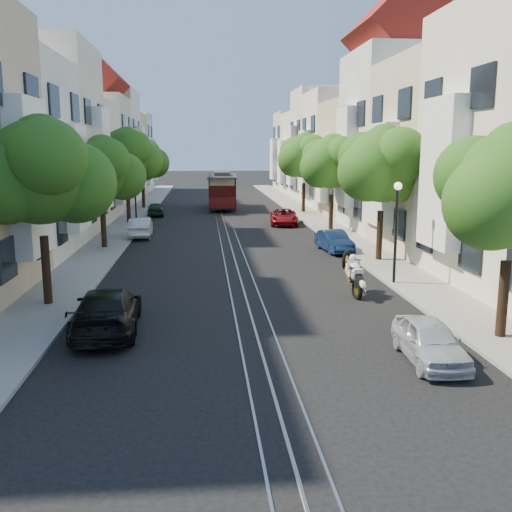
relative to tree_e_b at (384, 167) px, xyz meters
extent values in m
plane|color=black|center=(-7.26, 19.02, -4.73)|extent=(200.00, 200.00, 0.00)
cube|color=gray|center=(-0.01, 19.02, -4.67)|extent=(2.50, 80.00, 0.12)
cube|color=gray|center=(-14.51, 19.02, -4.67)|extent=(2.50, 80.00, 0.12)
cube|color=gray|center=(-7.81, 19.02, -4.72)|extent=(0.06, 80.00, 0.02)
cube|color=gray|center=(-7.26, 19.02, -4.72)|extent=(0.06, 80.00, 0.02)
cube|color=gray|center=(-6.71, 19.02, -4.72)|extent=(0.06, 80.00, 0.02)
cube|color=tan|center=(-7.26, 19.02, -4.73)|extent=(0.08, 80.00, 0.01)
cube|color=white|center=(0.94, -4.98, -0.11)|extent=(0.90, 3.04, 6.05)
cube|color=beige|center=(4.74, 3.02, 0.27)|extent=(7.00, 8.00, 10.00)
cube|color=white|center=(0.94, 3.02, -0.53)|extent=(0.90, 3.04, 5.50)
cube|color=silver|center=(4.74, 11.02, 1.27)|extent=(7.00, 8.00, 12.00)
cube|color=white|center=(0.94, 11.02, 0.31)|extent=(0.90, 3.04, 6.60)
cube|color=#C6B28C|center=(4.74, 19.02, -0.23)|extent=(7.00, 8.00, 9.00)
cube|color=white|center=(0.94, 19.02, -0.95)|extent=(0.90, 3.04, 4.95)
cube|color=white|center=(4.74, 27.02, 0.52)|extent=(7.00, 8.00, 10.50)
cube|color=white|center=(0.94, 27.02, -0.32)|extent=(0.90, 3.04, 5.78)
cube|color=beige|center=(4.74, 35.02, 1.02)|extent=(7.00, 8.00, 11.50)
cube|color=white|center=(0.94, 35.02, 0.10)|extent=(0.90, 3.04, 6.32)
cube|color=silver|center=(4.74, 43.02, 0.02)|extent=(7.00, 8.00, 9.50)
cube|color=white|center=(0.94, 43.02, -0.74)|extent=(0.90, 3.04, 5.23)
cube|color=beige|center=(4.74, 51.02, 0.27)|extent=(7.00, 8.00, 10.00)
cube|color=white|center=(0.94, 51.02, -0.53)|extent=(0.90, 3.04, 5.50)
cube|color=white|center=(-15.46, -4.98, -0.21)|extent=(0.90, 3.04, 5.93)
cube|color=white|center=(-15.46, 3.02, -0.62)|extent=(0.90, 3.04, 5.39)
cube|color=beige|center=(-19.26, 11.02, 1.15)|extent=(7.00, 8.00, 11.76)
cube|color=white|center=(-15.46, 11.02, 0.21)|extent=(0.90, 3.04, 6.47)
cube|color=silver|center=(-19.26, 19.02, -0.32)|extent=(7.00, 8.00, 8.82)
cube|color=white|center=(-15.46, 19.02, -1.03)|extent=(0.90, 3.04, 4.85)
cube|color=beige|center=(-19.26, 27.02, 0.41)|extent=(7.00, 8.00, 10.29)
cube|color=white|center=(-15.46, 27.02, -0.41)|extent=(0.90, 3.04, 5.66)
cube|color=silver|center=(-19.26, 35.02, 0.90)|extent=(7.00, 8.00, 11.27)
cube|color=white|center=(-15.46, 35.02, 0.00)|extent=(0.90, 3.04, 6.20)
cube|color=#C6B28C|center=(-19.26, 43.02, -0.08)|extent=(7.00, 8.00, 9.31)
cube|color=white|center=(-15.46, 43.02, -0.82)|extent=(0.90, 3.04, 5.12)
cube|color=white|center=(-19.26, 51.02, 0.17)|extent=(7.00, 8.00, 9.80)
cube|color=white|center=(-15.46, 51.02, -0.62)|extent=(0.90, 3.04, 5.39)
cylinder|color=black|center=(-0.06, -11.98, -3.48)|extent=(0.30, 0.30, 2.27)
sphere|color=#1F5014|center=(-0.06, -11.98, -0.26)|extent=(3.38, 3.38, 3.38)
sphere|color=#1F5014|center=(-1.01, -12.68, -0.56)|extent=(2.64, 2.64, 2.64)
cylinder|color=black|center=(-0.06, 0.02, -3.39)|extent=(0.30, 0.30, 2.45)
sphere|color=#1F5014|center=(-0.06, 0.02, 0.08)|extent=(3.64, 3.64, 3.64)
sphere|color=#1F5014|center=(1.04, 0.52, -0.32)|extent=(2.91, 2.91, 2.91)
sphere|color=#1F5014|center=(-1.01, -0.68, -0.22)|extent=(2.84, 2.84, 2.84)
sphere|color=#1F5014|center=(0.04, 0.12, 0.98)|extent=(2.18, 2.18, 2.18)
cylinder|color=black|center=(-0.06, 11.02, -3.42)|extent=(0.30, 0.30, 2.38)
sphere|color=#1F5014|center=(-0.06, 11.02, -0.06)|extent=(3.54, 3.54, 3.54)
sphere|color=#1F5014|center=(1.04, 11.52, -0.46)|extent=(2.83, 2.83, 2.83)
sphere|color=#1F5014|center=(-1.01, 10.32, -0.36)|extent=(2.76, 2.76, 2.76)
sphere|color=#1F5014|center=(0.04, 11.12, 0.84)|extent=(2.12, 2.12, 2.12)
cylinder|color=black|center=(-0.06, 22.02, -3.35)|extent=(0.30, 0.30, 2.52)
sphere|color=#1F5014|center=(-0.06, 22.02, 0.21)|extent=(3.74, 3.74, 3.74)
sphere|color=#1F5014|center=(1.04, 22.52, -0.19)|extent=(3.00, 3.00, 3.00)
sphere|color=#1F5014|center=(-1.01, 21.32, -0.09)|extent=(2.92, 2.92, 2.92)
sphere|color=#1F5014|center=(0.04, 22.12, 1.11)|extent=(2.25, 2.25, 2.25)
cylinder|color=black|center=(-14.46, -6.98, -3.39)|extent=(0.30, 0.30, 2.45)
sphere|color=#1F5014|center=(-14.46, -6.98, 0.08)|extent=(3.64, 3.64, 3.64)
sphere|color=#1F5014|center=(-13.36, -6.48, -0.32)|extent=(2.91, 2.91, 2.91)
sphere|color=#1F5014|center=(-15.41, -7.68, -0.22)|extent=(2.84, 2.84, 2.84)
sphere|color=#1F5014|center=(-14.36, -6.88, 0.98)|extent=(2.18, 2.18, 2.18)
cylinder|color=black|center=(-14.46, 5.02, -3.48)|extent=(0.30, 0.30, 2.27)
sphere|color=#1F5014|center=(-14.46, 5.02, -0.26)|extent=(3.38, 3.38, 3.38)
sphere|color=#1F5014|center=(-13.36, 5.52, -0.66)|extent=(2.70, 2.70, 2.70)
sphere|color=#1F5014|center=(-15.41, 4.32, -0.56)|extent=(2.64, 2.64, 2.64)
sphere|color=#1F5014|center=(-14.36, 5.12, 0.64)|extent=(2.03, 2.03, 2.03)
cylinder|color=black|center=(-14.46, 16.02, -3.30)|extent=(0.30, 0.30, 2.62)
sphere|color=#1F5014|center=(-14.46, 16.02, 0.41)|extent=(3.90, 3.90, 3.90)
sphere|color=#1F5014|center=(-13.36, 16.52, 0.01)|extent=(3.12, 3.12, 3.12)
sphere|color=#1F5014|center=(-15.41, 15.32, 0.11)|extent=(3.04, 3.04, 3.04)
sphere|color=#1F5014|center=(-14.36, 16.12, 1.31)|extent=(2.34, 2.34, 2.34)
cylinder|color=black|center=(-14.46, 27.02, -3.42)|extent=(0.30, 0.30, 2.38)
sphere|color=#1F5014|center=(-14.46, 27.02, -0.06)|extent=(3.54, 3.54, 3.54)
sphere|color=#1F5014|center=(-13.36, 27.52, -0.46)|extent=(2.83, 2.83, 2.83)
sphere|color=#1F5014|center=(-15.41, 26.32, -0.36)|extent=(2.76, 2.76, 2.76)
sphere|color=#1F5014|center=(-14.36, 27.12, 0.84)|extent=(2.12, 2.12, 2.12)
cylinder|color=black|center=(-0.96, -4.98, -2.61)|extent=(0.12, 0.12, 4.00)
sphere|color=#FFF2CC|center=(-0.96, -4.98, -0.61)|extent=(0.32, 0.32, 0.32)
cylinder|color=black|center=(-13.56, 13.02, -2.61)|extent=(0.12, 0.12, 4.00)
sphere|color=#FFF2CC|center=(-13.56, 13.02, -0.61)|extent=(0.32, 0.32, 0.32)
torus|color=black|center=(-3.07, -6.97, -4.40)|extent=(0.26, 0.84, 0.82)
torus|color=black|center=(-3.22, -5.79, -3.47)|extent=(0.53, 0.76, 0.80)
ellipsoid|color=silver|center=(-3.13, -6.46, -3.76)|extent=(0.62, 1.16, 1.04)
ellipsoid|color=silver|center=(-3.09, -6.77, -3.59)|extent=(0.48, 0.66, 0.58)
cube|color=black|center=(-3.04, -7.17, -3.88)|extent=(0.30, 0.57, 0.46)
cube|color=silver|center=(-3.09, -6.79, -3.67)|extent=(0.44, 0.64, 0.24)
sphere|color=black|center=(-3.14, -6.44, -3.60)|extent=(0.29, 0.29, 0.29)
cube|color=black|center=(-7.02, 26.43, -4.27)|extent=(2.68, 8.35, 0.31)
cube|color=#460C0B|center=(-7.02, 26.43, -3.03)|extent=(2.67, 5.26, 2.48)
cube|color=beige|center=(-7.02, 26.43, -2.10)|extent=(2.72, 5.31, 0.62)
cube|color=#2D2D30|center=(-7.02, 26.43, -1.68)|extent=(2.89, 8.36, 0.19)
cube|color=#2D2D30|center=(-7.02, 26.43, -1.43)|extent=(1.62, 4.70, 0.36)
imported|color=#B1B5BE|center=(-2.86, -13.49, -4.16)|extent=(1.48, 3.40, 1.14)
imported|color=#0C1C3D|center=(-1.66, 3.00, -4.16)|extent=(1.62, 3.62, 1.15)
imported|color=maroon|center=(-2.86, 14.43, -4.14)|extent=(2.38, 4.44, 1.19)
imported|color=black|center=(-11.84, -10.16, -4.05)|extent=(2.18, 4.84, 1.38)
imported|color=silver|center=(-12.86, 9.22, -4.10)|extent=(1.46, 3.86, 1.26)
imported|color=black|center=(-12.86, 21.02, -4.16)|extent=(1.58, 3.47, 1.16)
camera|label=1|loc=(-8.81, -27.50, 0.89)|focal=40.00mm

